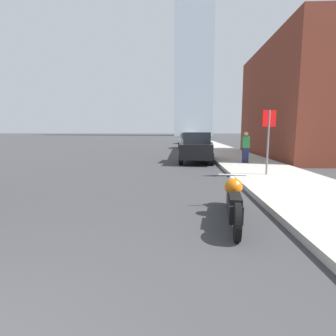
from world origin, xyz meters
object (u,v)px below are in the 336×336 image
parked_car_yellow (187,138)px  stop_sign (269,131)px  motorcycle (234,201)px  parked_car_black (197,148)px  pedestrian (246,147)px  parked_car_white (189,141)px

parked_car_yellow → stop_sign: stop_sign is taller
motorcycle → parked_car_yellow: 32.47m
parked_car_black → pedestrian: size_ratio=2.51×
motorcycle → stop_sign: (2.17, 4.81, 1.37)m
parked_car_black → parked_car_white: bearing=96.3°
motorcycle → pedestrian: pedestrian is taller
parked_car_white → stop_sign: 17.48m
motorcycle → parked_car_black: parked_car_black is taller
parked_car_yellow → stop_sign: 27.78m
parked_car_black → stop_sign: 5.51m
parked_car_black → stop_sign: size_ratio=1.67×
motorcycle → parked_car_black: 9.74m
parked_car_white → parked_car_yellow: size_ratio=1.03×
motorcycle → parked_car_black: (-0.13, 9.73, 0.45)m
parked_car_yellow → stop_sign: size_ratio=1.85×
stop_sign → pedestrian: bearing=88.3°
parked_car_black → stop_sign: stop_sign is taller
parked_car_white → parked_car_yellow: parked_car_white is taller
parked_car_black → stop_sign: (2.30, -4.92, 0.92)m
parked_car_white → stop_sign: stop_sign is taller
parked_car_black → parked_car_white: 12.36m
parked_car_yellow → pedestrian: 24.00m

